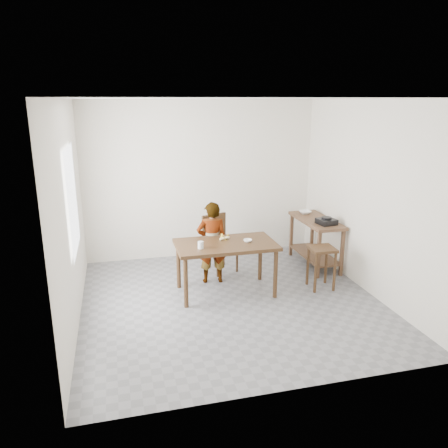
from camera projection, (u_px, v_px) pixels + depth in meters
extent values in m
cube|color=slate|center=(231.00, 302.00, 6.04)|extent=(4.00, 4.00, 0.04)
cube|color=white|center=(232.00, 97.00, 5.29)|extent=(4.00, 4.00, 0.04)
cube|color=white|center=(201.00, 180.00, 7.55)|extent=(4.00, 0.04, 2.70)
cube|color=white|center=(292.00, 259.00, 3.79)|extent=(4.00, 0.04, 2.70)
cube|color=white|center=(68.00, 216.00, 5.19)|extent=(0.04, 4.00, 2.70)
cube|color=white|center=(370.00, 198.00, 6.15)|extent=(0.04, 4.00, 2.70)
cube|color=silver|center=(73.00, 200.00, 5.35)|extent=(0.02, 1.10, 1.30)
imported|color=white|center=(212.00, 243.00, 6.53)|extent=(0.48, 0.34, 1.25)
cylinder|color=white|center=(201.00, 245.00, 5.88)|extent=(0.08, 0.08, 0.10)
imported|color=white|center=(248.00, 241.00, 6.16)|extent=(0.12, 0.12, 0.04)
imported|color=white|center=(305.00, 212.00, 7.48)|extent=(0.21, 0.21, 0.05)
cube|color=black|center=(326.00, 221.00, 6.85)|extent=(0.30, 0.30, 0.09)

